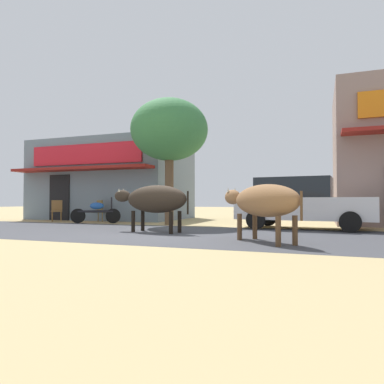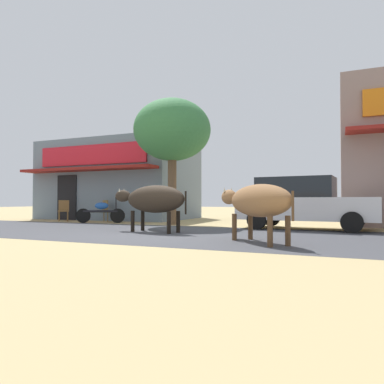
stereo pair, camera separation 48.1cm
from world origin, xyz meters
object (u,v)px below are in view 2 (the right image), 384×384
Objects in this scene: roadside_tree at (172,131)px; parked_hatchback_car at (303,202)px; cow_near_brown at (153,199)px; cow_far_dark at (257,201)px; parked_motorcycle at (101,211)px; cafe_chair_by_doorway at (64,209)px; cafe_chair_near_tree at (108,210)px.

roadside_tree is 1.10× the size of parked_hatchback_car.
parked_hatchback_car is 4.77m from cow_near_brown.
cow_near_brown is (-3.86, -2.79, 0.09)m from parked_hatchback_car.
cow_far_dark is (3.29, -1.35, -0.04)m from cow_near_brown.
cow_near_brown is (0.88, -3.02, -2.60)m from roadside_tree.
parked_motorcycle is 8.38m from cow_far_dark.
cow_far_dark is at bearing -22.32° from cow_near_brown.
cafe_chair_by_doorway is (-2.31, 0.40, 0.05)m from parked_motorcycle.
roadside_tree is 1.83× the size of cow_near_brown.
parked_hatchback_car is at bearing -2.37° from cafe_chair_by_doorway.
cow_far_dark is 10.61m from cafe_chair_by_doorway.
cow_far_dark is at bearing -25.51° from cafe_chair_by_doorway.
cafe_chair_near_tree is (-4.38, 3.83, -0.42)m from cow_near_brown.
roadside_tree reaches higher than cow_far_dark.
parked_hatchback_car reaches higher than parked_motorcycle.
parked_motorcycle is (-3.08, -0.21, -3.08)m from roadside_tree.
cafe_chair_near_tree is at bearing 18.01° from cafe_chair_by_doorway.
parked_hatchback_car is 4.19m from cow_far_dark.
cow_far_dark is (4.17, -4.38, -2.65)m from roadside_tree.
parked_motorcycle is at bearing -67.76° from cafe_chair_near_tree.
roadside_tree reaches higher than parked_hatchback_car.
cow_near_brown reaches higher than parked_motorcycle.
cow_far_dark reaches higher than cafe_chair_by_doorway.
cow_far_dark reaches higher than cafe_chair_near_tree.
parked_motorcycle reaches higher than cafe_chair_by_doorway.
cow_near_brown is at bearing -35.37° from parked_motorcycle.
cow_near_brown is at bearing -144.11° from parked_hatchback_car.
cafe_chair_by_doorway is (-5.39, 0.19, -3.02)m from roadside_tree.
parked_motorcycle is 0.88× the size of cow_far_dark.
cafe_chair_near_tree is (-8.24, 1.04, -0.33)m from parked_hatchback_car.
parked_hatchback_car is 7.83m from parked_motorcycle.
roadside_tree is at bearing 106.22° from cow_near_brown.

